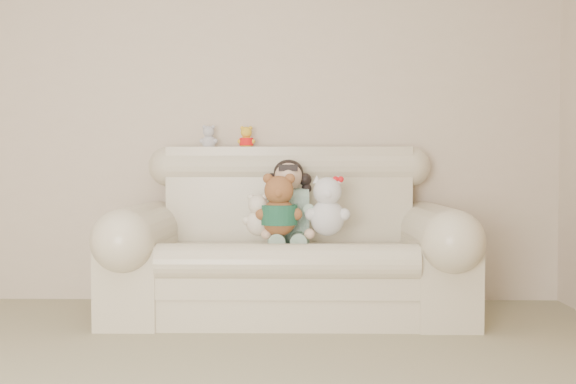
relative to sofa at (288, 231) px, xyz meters
The scene contains 8 objects.
wall_back 1.03m from the sofa, 131.49° to the left, with size 4.50×4.50×0.00m, color beige.
sofa is the anchor object (origin of this frame).
seated_child 0.19m from the sofa, 90.32° to the left, with size 0.32×0.39×0.53m, color #286C4A, non-canonical shape.
brown_teddy 0.24m from the sofa, 111.30° to the right, with size 0.27×0.21×0.42m, color brown, non-canonical shape.
white_cat 0.32m from the sofa, 25.74° to the right, with size 0.26×0.20×0.41m, color white, non-canonical shape.
cream_teddy 0.24m from the sofa, 147.88° to the right, with size 0.18×0.14×0.29m, color silver, non-canonical shape.
yellow_mini_bear 0.75m from the sofa, 126.17° to the left, with size 0.12×0.09×0.18m, color yellow, non-canonical shape.
grey_mini_plush 0.88m from the sofa, 144.02° to the left, with size 0.12×0.09×0.19m, color silver, non-canonical shape.
Camera 1 is at (0.50, -1.95, 0.88)m, focal length 41.30 mm.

